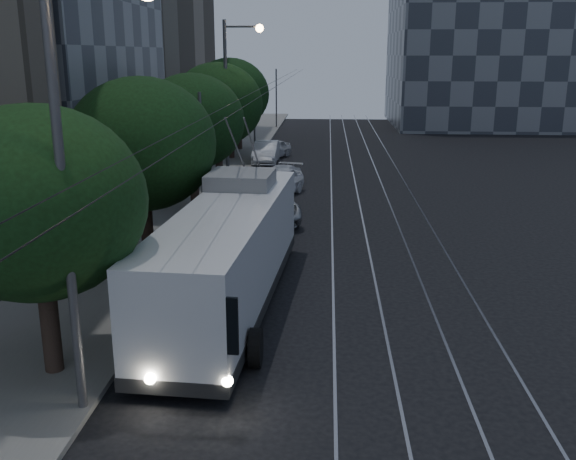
# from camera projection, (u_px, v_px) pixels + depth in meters

# --- Properties ---
(ground) EXTENTS (120.00, 120.00, 0.00)m
(ground) POSITION_uv_depth(u_px,v_px,m) (324.00, 330.00, 18.08)
(ground) COLOR black
(ground) RESTS_ON ground
(sidewalk) EXTENTS (5.00, 90.00, 0.15)m
(sidewalk) POSITION_uv_depth(u_px,v_px,m) (199.00, 184.00, 37.74)
(sidewalk) COLOR slate
(sidewalk) RESTS_ON ground
(tram_rails) EXTENTS (4.52, 90.00, 0.02)m
(tram_rails) POSITION_uv_depth(u_px,v_px,m) (370.00, 188.00, 37.16)
(tram_rails) COLOR #92929A
(tram_rails) RESTS_ON ground
(overhead_wires) EXTENTS (2.23, 90.00, 6.00)m
(overhead_wires) POSITION_uv_depth(u_px,v_px,m) (241.00, 127.00, 36.68)
(overhead_wires) COLOR black
(overhead_wires) RESTS_ON ground
(building_distant_right) EXTENTS (22.00, 18.00, 24.00)m
(building_distant_right) POSITION_uv_depth(u_px,v_px,m) (502.00, 9.00, 66.72)
(building_distant_right) COLOR #373C46
(building_distant_right) RESTS_ON ground
(trolleybus) EXTENTS (3.36, 12.35, 5.63)m
(trolleybus) POSITION_uv_depth(u_px,v_px,m) (230.00, 253.00, 19.48)
(trolleybus) COLOR #BDBDC0
(trolleybus) RESTS_ON ground
(pickup_silver) EXTENTS (4.81, 6.60, 1.67)m
(pickup_silver) POSITION_uv_depth(u_px,v_px,m) (258.00, 203.00, 29.83)
(pickup_silver) COLOR #9D9FA4
(pickup_silver) RESTS_ON ground
(car_white_a) EXTENTS (3.14, 4.93, 1.56)m
(car_white_a) POSITION_uv_depth(u_px,v_px,m) (277.00, 183.00, 34.67)
(car_white_a) COLOR white
(car_white_a) RESTS_ON ground
(car_white_b) EXTENTS (2.85, 4.63, 1.25)m
(car_white_b) POSITION_uv_depth(u_px,v_px,m) (280.00, 178.00, 36.83)
(car_white_b) COLOR silver
(car_white_b) RESTS_ON ground
(car_white_c) EXTENTS (1.65, 4.70, 1.55)m
(car_white_c) POSITION_uv_depth(u_px,v_px,m) (266.00, 152.00, 45.22)
(car_white_c) COLOR silver
(car_white_c) RESTS_ON ground
(car_white_d) EXTENTS (3.03, 4.29, 1.35)m
(car_white_d) POSITION_uv_depth(u_px,v_px,m) (272.00, 149.00, 47.34)
(car_white_d) COLOR silver
(car_white_d) RESTS_ON ground
(tree_0) EXTENTS (4.94, 4.94, 6.52)m
(tree_0) POSITION_uv_depth(u_px,v_px,m) (37.00, 203.00, 14.43)
(tree_0) COLOR black
(tree_0) RESTS_ON ground
(tree_1) EXTENTS (5.23, 5.23, 6.81)m
(tree_1) POSITION_uv_depth(u_px,v_px,m) (142.00, 145.00, 22.53)
(tree_1) COLOR black
(tree_1) RESTS_ON ground
(tree_2) EXTENTS (5.08, 5.08, 6.67)m
(tree_2) POSITION_uv_depth(u_px,v_px,m) (192.00, 122.00, 30.76)
(tree_2) COLOR black
(tree_2) RESTS_ON ground
(tree_3) EXTENTS (5.39, 5.39, 7.06)m
(tree_3) POSITION_uv_depth(u_px,v_px,m) (217.00, 104.00, 37.75)
(tree_3) COLOR black
(tree_3) RESTS_ON ground
(tree_4) EXTENTS (5.62, 5.62, 7.25)m
(tree_4) POSITION_uv_depth(u_px,v_px,m) (230.00, 94.00, 45.79)
(tree_4) COLOR black
(tree_4) RESTS_ON ground
(tree_5) EXTENTS (4.49, 4.49, 6.45)m
(tree_5) POSITION_uv_depth(u_px,v_px,m) (239.00, 94.00, 50.14)
(tree_5) COLOR black
(tree_5) RESTS_ON ground
(streetlamp_near) EXTENTS (2.24, 0.44, 9.13)m
(streetlamp_near) POSITION_uv_depth(u_px,v_px,m) (80.00, 160.00, 12.47)
(streetlamp_near) COLOR #57575A
(streetlamp_near) RESTS_ON ground
(streetlamp_far) EXTENTS (2.28, 0.44, 9.34)m
(streetlamp_far) POSITION_uv_depth(u_px,v_px,m) (233.00, 87.00, 36.35)
(streetlamp_far) COLOR #57575A
(streetlamp_far) RESTS_ON ground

